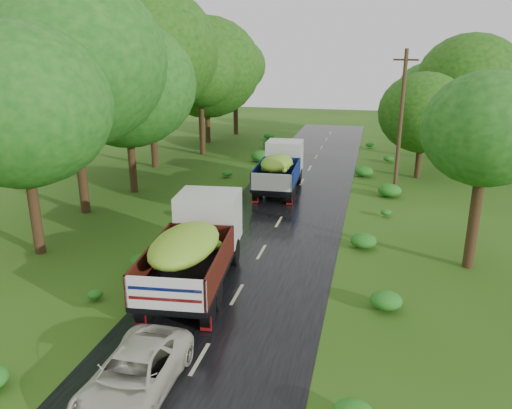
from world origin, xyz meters
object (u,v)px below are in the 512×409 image
(car, at_px, (134,375))
(truck_far, at_px, (280,166))
(utility_pole, at_px, (401,120))
(truck_near, at_px, (196,243))

(car, bearing_deg, truck_far, 89.30)
(truck_far, relative_size, utility_pole, 0.78)
(truck_near, bearing_deg, truck_far, 81.40)
(truck_far, bearing_deg, car, -92.57)
(car, distance_m, utility_pole, 22.71)
(truck_far, relative_size, car, 1.57)
(car, height_order, utility_pole, utility_pole)
(truck_near, relative_size, car, 1.72)
(truck_far, height_order, car, truck_far)
(truck_far, height_order, utility_pole, utility_pole)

